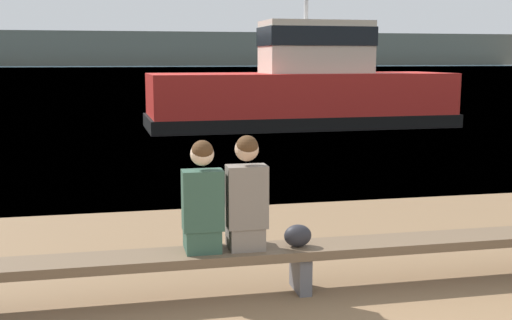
# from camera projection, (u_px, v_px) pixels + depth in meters

# --- Properties ---
(water_surface) EXTENTS (240.00, 240.00, 0.00)m
(water_surface) POSITION_uv_depth(u_px,v_px,m) (126.00, 69.00, 125.51)
(water_surface) COLOR #5684A3
(water_surface) RESTS_ON ground
(far_shoreline) EXTENTS (600.00, 12.00, 9.72)m
(far_shoreline) POSITION_uv_depth(u_px,v_px,m) (122.00, 49.00, 186.75)
(far_shoreline) COLOR #4C4C42
(far_shoreline) RESTS_ON ground
(bench_main) EXTENTS (6.75, 0.45, 0.45)m
(bench_main) POSITION_uv_depth(u_px,v_px,m) (301.00, 254.00, 6.11)
(bench_main) COLOR brown
(bench_main) RESTS_ON ground
(person_left) EXTENTS (0.37, 0.38, 1.04)m
(person_left) POSITION_uv_depth(u_px,v_px,m) (202.00, 202.00, 5.83)
(person_left) COLOR #2D4C3D
(person_left) RESTS_ON bench_main
(person_right) EXTENTS (0.37, 0.39, 1.07)m
(person_right) POSITION_uv_depth(u_px,v_px,m) (246.00, 198.00, 5.91)
(person_right) COLOR #70665B
(person_right) RESTS_ON bench_main
(shopping_bag) EXTENTS (0.26, 0.18, 0.21)m
(shopping_bag) POSITION_uv_depth(u_px,v_px,m) (298.00, 236.00, 6.05)
(shopping_bag) COLOR #232328
(shopping_bag) RESTS_ON bench_main
(tugboat_red) EXTENTS (9.98, 3.44, 5.41)m
(tugboat_red) POSITION_uv_depth(u_px,v_px,m) (303.00, 93.00, 20.70)
(tugboat_red) COLOR red
(tugboat_red) RESTS_ON water_surface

